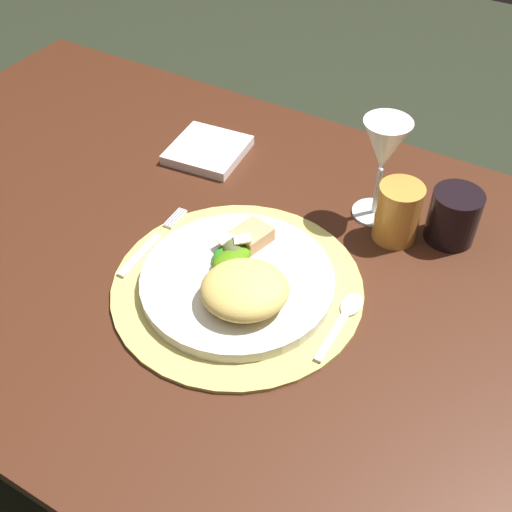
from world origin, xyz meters
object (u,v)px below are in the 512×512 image
at_px(dinner_plate, 237,281).
at_px(dining_table, 244,323).
at_px(napkin, 208,150).
at_px(wine_glass, 384,150).
at_px(spoon, 345,315).
at_px(fork, 150,245).
at_px(amber_tumbler, 398,213).
at_px(dark_tumbler, 454,216).

bearing_deg(dinner_plate, dining_table, 112.55).
distance_m(napkin, wine_glass, 0.33).
distance_m(dining_table, spoon, 0.22).
height_order(fork, wine_glass, wine_glass).
distance_m(dining_table, wine_glass, 0.34).
relative_size(dining_table, amber_tumbler, 15.97).
bearing_deg(dinner_plate, fork, 178.86).
distance_m(wine_glass, amber_tumbler, 0.09).
height_order(wine_glass, dark_tumbler, wine_glass).
bearing_deg(dark_tumbler, amber_tumbler, -151.17).
relative_size(fork, spoon, 1.27).
relative_size(dining_table, dinner_plate, 5.51).
xyz_separation_m(fork, spoon, (0.30, 0.02, 0.00)).
relative_size(dining_table, fork, 8.99).
xyz_separation_m(dining_table, fork, (-0.13, -0.04, 0.14)).
xyz_separation_m(napkin, dark_tumbler, (0.43, 0.00, 0.03)).
relative_size(napkin, wine_glass, 0.74).
xyz_separation_m(napkin, amber_tumbler, (0.36, -0.04, 0.04)).
distance_m(fork, amber_tumbler, 0.36).
distance_m(dining_table, amber_tumbler, 0.29).
relative_size(spoon, napkin, 1.04).
height_order(amber_tumbler, dark_tumbler, amber_tumbler).
height_order(dining_table, dinner_plate, dinner_plate).
bearing_deg(fork, dinner_plate, -1.14).
distance_m(amber_tumbler, dark_tumbler, 0.08).
xyz_separation_m(dinner_plate, napkin, (-0.21, 0.25, -0.01)).
xyz_separation_m(dinner_plate, spoon, (0.15, 0.02, -0.01)).
relative_size(wine_glass, dark_tumbler, 2.04).
relative_size(spoon, dark_tumbler, 1.57).
height_order(spoon, napkin, napkin).
distance_m(spoon, dark_tumbler, 0.24).
bearing_deg(napkin, dining_table, -46.12).
bearing_deg(fork, napkin, 103.96).
xyz_separation_m(fork, dark_tumbler, (0.37, 0.25, 0.03)).
bearing_deg(spoon, dinner_plate, -170.69).
relative_size(spoon, wine_glass, 0.77).
bearing_deg(spoon, napkin, 148.62).
relative_size(fork, amber_tumbler, 1.78).
bearing_deg(fork, spoon, 4.11).
distance_m(wine_glass, dark_tumbler, 0.14).
relative_size(dinner_plate, amber_tumbler, 2.90).
xyz_separation_m(dinner_plate, dark_tumbler, (0.22, 0.25, 0.03)).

